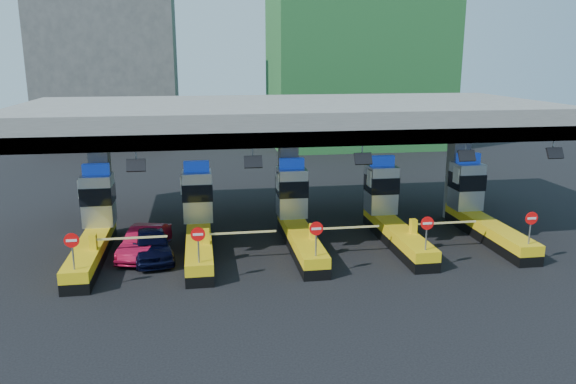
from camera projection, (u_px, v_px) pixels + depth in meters
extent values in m
plane|color=black|center=(297.00, 244.00, 28.92)|extent=(120.00, 120.00, 0.00)
cube|color=slate|center=(288.00, 116.00, 30.33)|extent=(28.00, 12.00, 1.50)
cube|color=#4C4C49|center=(308.00, 138.00, 24.95)|extent=(28.00, 0.60, 0.70)
cube|color=slate|center=(101.00, 186.00, 29.62)|extent=(1.00, 1.00, 5.50)
cube|color=slate|center=(288.00, 179.00, 31.15)|extent=(1.00, 1.00, 5.50)
cube|color=slate|center=(457.00, 174.00, 32.68)|extent=(1.00, 1.00, 5.50)
cylinder|color=slate|center=(136.00, 156.00, 23.95)|extent=(0.06, 0.06, 0.50)
cube|color=black|center=(136.00, 165.00, 23.84)|extent=(0.80, 0.38, 0.54)
cylinder|color=slate|center=(253.00, 153.00, 24.71)|extent=(0.06, 0.06, 0.50)
cube|color=black|center=(253.00, 162.00, 24.60)|extent=(0.80, 0.38, 0.54)
cylinder|color=slate|center=(362.00, 150.00, 25.48)|extent=(0.06, 0.06, 0.50)
cube|color=black|center=(363.00, 159.00, 25.37)|extent=(0.80, 0.38, 0.54)
cylinder|color=slate|center=(465.00, 148.00, 26.24)|extent=(0.06, 0.06, 0.50)
cube|color=black|center=(467.00, 156.00, 26.13)|extent=(0.80, 0.38, 0.54)
cylinder|color=slate|center=(553.00, 145.00, 26.93)|extent=(0.06, 0.06, 0.50)
cube|color=black|center=(555.00, 153.00, 26.82)|extent=(0.80, 0.38, 0.54)
cube|color=black|center=(92.00, 256.00, 26.37)|extent=(1.20, 8.00, 0.50)
cube|color=#E5B70C|center=(91.00, 246.00, 26.26)|extent=(1.20, 8.00, 0.50)
cube|color=#9EA3A8|center=(98.00, 200.00, 28.58)|extent=(1.50, 1.50, 2.60)
cube|color=black|center=(98.00, 194.00, 28.49)|extent=(1.56, 1.56, 0.90)
cube|color=#0C2DBF|center=(96.00, 169.00, 28.20)|extent=(1.30, 0.35, 0.55)
cube|color=white|center=(80.00, 188.00, 28.00)|extent=(0.06, 0.70, 0.90)
cylinder|color=slate|center=(73.00, 254.00, 22.59)|extent=(0.07, 0.07, 1.30)
cylinder|color=red|center=(72.00, 240.00, 22.42)|extent=(0.60, 0.04, 0.60)
cube|color=white|center=(71.00, 241.00, 22.40)|extent=(0.42, 0.02, 0.10)
cube|color=#E5B70C|center=(93.00, 242.00, 25.02)|extent=(0.30, 0.35, 0.70)
cube|color=white|center=(131.00, 238.00, 25.25)|extent=(3.20, 0.08, 0.08)
cube|color=black|center=(199.00, 251.00, 27.14)|extent=(1.20, 8.00, 0.50)
cube|color=#E5B70C|center=(199.00, 241.00, 27.02)|extent=(1.20, 8.00, 0.50)
cube|color=#9EA3A8|center=(198.00, 196.00, 29.34)|extent=(1.50, 1.50, 2.60)
cube|color=black|center=(197.00, 190.00, 29.25)|extent=(1.56, 1.56, 0.90)
cube|color=#0C2DBF|center=(196.00, 166.00, 28.97)|extent=(1.30, 0.35, 0.55)
cube|color=white|center=(181.00, 185.00, 28.77)|extent=(0.06, 0.70, 0.90)
cylinder|color=slate|center=(198.00, 248.00, 23.35)|extent=(0.07, 0.07, 1.30)
cylinder|color=red|center=(198.00, 234.00, 23.18)|extent=(0.60, 0.04, 0.60)
cube|color=white|center=(198.00, 234.00, 23.16)|extent=(0.42, 0.02, 0.10)
cube|color=#E5B70C|center=(206.00, 236.00, 25.78)|extent=(0.30, 0.35, 0.70)
cube|color=white|center=(242.00, 233.00, 26.01)|extent=(3.20, 0.08, 0.08)
cube|color=black|center=(301.00, 245.00, 27.91)|extent=(1.20, 8.00, 0.50)
cube|color=#E5B70C|center=(301.00, 236.00, 27.79)|extent=(1.20, 8.00, 0.50)
cube|color=#9EA3A8|center=(292.00, 192.00, 30.11)|extent=(1.50, 1.50, 2.60)
cube|color=black|center=(292.00, 187.00, 30.02)|extent=(1.56, 1.56, 0.90)
cube|color=#0C2DBF|center=(292.00, 163.00, 29.73)|extent=(1.30, 0.35, 0.55)
cube|color=white|center=(278.00, 181.00, 29.53)|extent=(0.06, 0.70, 0.90)
cylinder|color=slate|center=(316.00, 242.00, 24.12)|extent=(0.07, 0.07, 1.30)
cylinder|color=red|center=(316.00, 229.00, 23.95)|extent=(0.60, 0.04, 0.60)
cube|color=white|center=(316.00, 229.00, 23.93)|extent=(0.42, 0.02, 0.10)
cube|color=#E5B70C|center=(313.00, 231.00, 26.55)|extent=(0.30, 0.35, 0.70)
cube|color=white|center=(347.00, 228.00, 26.78)|extent=(3.20, 0.08, 0.08)
cube|color=black|center=(397.00, 240.00, 28.67)|extent=(1.20, 8.00, 0.50)
cube|color=#E5B70C|center=(397.00, 231.00, 28.55)|extent=(1.20, 8.00, 0.50)
cube|color=#9EA3A8|center=(381.00, 189.00, 30.87)|extent=(1.50, 1.50, 2.60)
cube|color=black|center=(381.00, 184.00, 30.78)|extent=(1.56, 1.56, 0.90)
cube|color=#0C2DBF|center=(382.00, 161.00, 30.50)|extent=(1.30, 0.35, 0.55)
cube|color=white|center=(369.00, 178.00, 30.30)|extent=(0.06, 0.70, 0.90)
cylinder|color=slate|center=(426.00, 236.00, 24.89)|extent=(0.07, 0.07, 1.30)
cylinder|color=red|center=(427.00, 223.00, 24.71)|extent=(0.60, 0.04, 0.60)
cube|color=white|center=(428.00, 223.00, 24.69)|extent=(0.42, 0.02, 0.10)
cube|color=#E5B70C|center=(413.00, 226.00, 27.31)|extent=(0.30, 0.35, 0.70)
cube|color=white|center=(445.00, 223.00, 27.54)|extent=(3.20, 0.08, 0.08)
cube|color=black|center=(488.00, 236.00, 29.44)|extent=(1.20, 8.00, 0.50)
cube|color=#E5B70C|center=(489.00, 226.00, 29.32)|extent=(1.20, 8.00, 0.50)
cube|color=#9EA3A8|center=(466.00, 186.00, 31.64)|extent=(1.50, 1.50, 2.60)
cube|color=black|center=(467.00, 181.00, 31.55)|extent=(1.56, 1.56, 0.90)
cube|color=#0C2DBF|center=(468.00, 158.00, 31.26)|extent=(1.30, 0.35, 0.55)
cube|color=white|center=(456.00, 175.00, 31.06)|extent=(0.06, 0.70, 0.90)
cylinder|color=slate|center=(530.00, 231.00, 25.65)|extent=(0.07, 0.07, 1.30)
cylinder|color=red|center=(532.00, 218.00, 25.48)|extent=(0.60, 0.04, 0.60)
cube|color=white|center=(532.00, 218.00, 25.46)|extent=(0.42, 0.02, 0.10)
cube|color=#E5B70C|center=(508.00, 222.00, 28.08)|extent=(0.30, 0.35, 0.70)
cube|color=white|center=(539.00, 218.00, 28.31)|extent=(3.20, 0.08, 0.08)
cube|color=#1E5926|center=(358.00, 11.00, 58.16)|extent=(18.00, 12.00, 28.00)
cube|color=#4C4C49|center=(108.00, 60.00, 59.20)|extent=(14.00, 10.00, 18.00)
imported|color=black|center=(151.00, 243.00, 26.70)|extent=(2.51, 4.66, 1.51)
imported|color=maroon|center=(145.00, 242.00, 27.03)|extent=(2.44, 4.48, 1.40)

